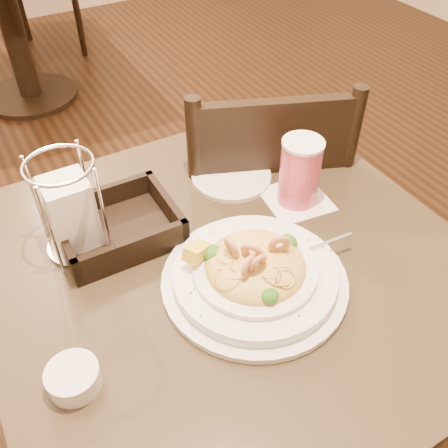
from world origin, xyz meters
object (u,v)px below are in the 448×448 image
main_table (228,330)px  side_plate (231,176)px  bread_basket (118,228)px  pasta_bowl (254,272)px  background_table (7,10)px  dining_chair_near (258,208)px  drink_glass (300,173)px  napkin_caddy (71,213)px  butter_ramekin (73,378)px

main_table → side_plate: bearing=58.6°
bread_basket → pasta_bowl: bearing=-54.8°
pasta_bowl → side_plate: 0.32m
background_table → main_table: bearing=-90.0°
main_table → side_plate: side_plate is taller
dining_chair_near → side_plate: bearing=56.5°
drink_glass → napkin_caddy: 0.47m
pasta_bowl → background_table: bearing=90.2°
drink_glass → butter_ramekin: (-0.56, -0.19, -0.06)m
napkin_caddy → pasta_bowl: bearing=-45.9°
pasta_bowl → bread_basket: (-0.17, 0.24, -0.01)m
dining_chair_near → napkin_caddy: 0.63m
napkin_caddy → butter_ramekin: 0.31m
napkin_caddy → drink_glass: bearing=-12.5°
pasta_bowl → bread_basket: 0.29m
drink_glass → napkin_caddy: (-0.45, 0.10, 0.01)m
side_plate → dining_chair_near: bearing=34.4°
main_table → pasta_bowl: pasta_bowl is taller
main_table → pasta_bowl: 0.27m
pasta_bowl → drink_glass: drink_glass is taller
dining_chair_near → drink_glass: 0.40m
main_table → drink_glass: 0.38m
napkin_caddy → side_plate: size_ratio=1.10×
bread_basket → napkin_caddy: size_ratio=1.15×
background_table → drink_glass: size_ratio=6.01×
dining_chair_near → pasta_bowl: 0.55m
bread_basket → main_table: bearing=-46.8°
napkin_caddy → side_plate: 0.38m
main_table → bread_basket: 0.34m
bread_basket → side_plate: bread_basket is taller
side_plate → butter_ramekin: bearing=-145.2°
dining_chair_near → bread_basket: bearing=41.3°
background_table → dining_chair_near: size_ratio=0.98×
main_table → dining_chair_near: size_ratio=0.97×
main_table → drink_glass: bearing=20.7°
bread_basket → side_plate: bearing=10.0°
main_table → bread_basket: bearing=133.2°
butter_ramekin → side_plate: bearing=34.8°
pasta_bowl → butter_ramekin: (-0.35, -0.04, -0.01)m
pasta_bowl → side_plate: pasta_bowl is taller
napkin_caddy → butter_ramekin: bearing=-109.2°
pasta_bowl → drink_glass: bearing=36.6°
main_table → background_table: same height
pasta_bowl → napkin_caddy: (-0.25, 0.25, 0.06)m
bread_basket → butter_ramekin: 0.33m
bread_basket → butter_ramekin: bearing=-122.9°
drink_glass → pasta_bowl: bearing=-143.4°
background_table → pasta_bowl: bearing=-89.8°
background_table → side_plate: (0.13, -2.04, 0.24)m
side_plate → butter_ramekin: (-0.47, -0.33, 0.01)m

